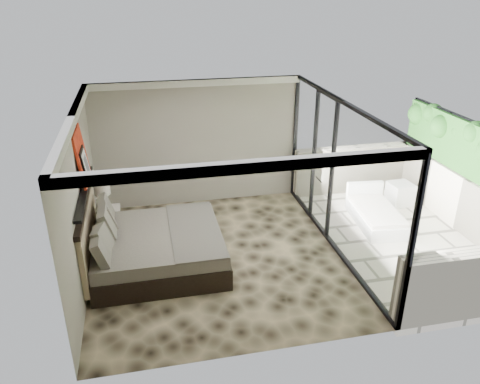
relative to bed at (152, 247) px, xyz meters
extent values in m
plane|color=black|center=(1.16, -0.02, -0.37)|extent=(5.00, 5.00, 0.00)
cube|color=silver|center=(1.16, -0.02, 2.42)|extent=(4.50, 5.00, 0.02)
cube|color=gray|center=(1.16, 2.47, 1.03)|extent=(4.50, 0.02, 2.80)
cube|color=gray|center=(-1.08, -0.02, 1.03)|extent=(0.02, 5.00, 2.80)
cube|color=white|center=(3.41, -0.02, 1.03)|extent=(0.08, 5.00, 2.80)
cube|color=beige|center=(4.91, -0.02, -0.43)|extent=(3.00, 5.00, 0.12)
cube|color=beige|center=(6.26, -0.02, 0.18)|extent=(0.30, 5.00, 1.10)
cube|color=black|center=(-1.02, 0.08, 1.13)|extent=(0.12, 2.20, 0.05)
cube|color=black|center=(0.12, 0.00, -0.18)|extent=(2.25, 2.14, 0.39)
cube|color=#5E594E|center=(0.12, 0.00, 0.13)|extent=(2.19, 2.08, 0.24)
cube|color=#4C4A42|center=(0.76, 0.00, 0.25)|extent=(0.86, 2.12, 0.03)
cube|color=#897457|center=(-1.04, 0.00, 0.38)|extent=(0.08, 2.24, 1.07)
cube|color=black|center=(-0.83, 1.37, -0.11)|extent=(0.53, 0.53, 0.53)
cone|color=black|center=(-0.86, 1.35, 0.23)|extent=(0.18, 0.18, 0.16)
cone|color=black|center=(-0.86, 1.35, 0.39)|extent=(0.18, 0.18, 0.16)
cylinder|color=beige|center=(-0.86, 1.35, 0.61)|extent=(0.31, 0.31, 0.21)
cube|color=#A2390D|center=(-1.03, 0.52, 1.60)|extent=(0.13, 0.90, 0.90)
cube|color=black|center=(-0.98, 0.42, 1.45)|extent=(0.11, 0.50, 0.60)
cube|color=silver|center=(5.61, 1.38, -0.13)|extent=(0.53, 0.53, 0.49)
cube|color=silver|center=(4.63, 0.59, -0.23)|extent=(0.95, 1.67, 0.28)
cube|color=beige|center=(4.63, 0.59, -0.05)|extent=(0.90, 1.57, 0.08)
cube|color=silver|center=(4.70, 1.34, 0.08)|extent=(0.81, 0.20, 0.35)
camera|label=1|loc=(0.02, -7.29, 4.29)|focal=35.00mm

